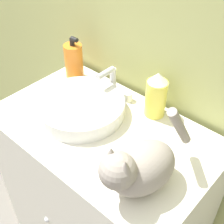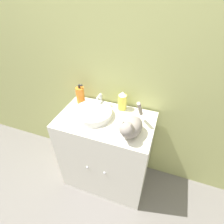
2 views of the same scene
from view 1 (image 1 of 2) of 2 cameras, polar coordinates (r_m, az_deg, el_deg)
vanity_cabinet at (r=1.40m, az=-1.39°, el=-15.41°), size 0.80×0.50×0.82m
sink_basin at (r=1.13m, az=-5.73°, el=0.88°), size 0.32×0.32×0.06m
faucet at (r=1.21m, az=-0.12°, el=5.42°), size 0.19×0.10×0.12m
cat at (r=0.86m, az=4.92°, el=-9.93°), size 0.18×0.33×0.23m
soap_bottle at (r=1.30m, az=-6.99°, el=9.17°), size 0.08×0.08×0.19m
spray_bottle at (r=1.10m, az=8.07°, el=3.11°), size 0.08×0.08×0.17m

